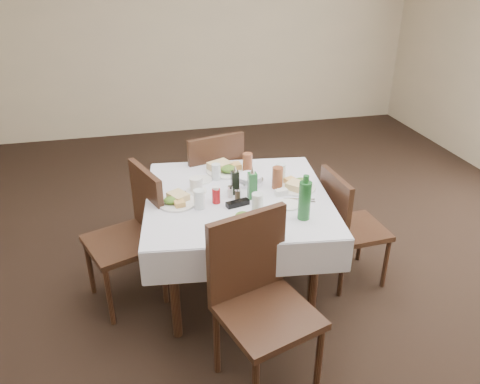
{
  "coord_description": "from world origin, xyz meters",
  "views": [
    {
      "loc": [
        -0.77,
        -2.68,
        2.19
      ],
      "look_at": [
        -0.15,
        -0.04,
        0.8
      ],
      "focal_mm": 35.0,
      "sensor_mm": 36.0,
      "label": 1
    }
  ],
  "objects": [
    {
      "name": "water_w",
      "position": [
        -0.43,
        -0.12,
        0.82
      ],
      "size": [
        0.07,
        0.07,
        0.12
      ],
      "color": "silver",
      "rests_on": "dining_table"
    },
    {
      "name": "iced_tea_a",
      "position": [
        -0.01,
        0.33,
        0.84
      ],
      "size": [
        0.07,
        0.07,
        0.15
      ],
      "color": "brown",
      "rests_on": "dining_table"
    },
    {
      "name": "water_e",
      "position": [
        0.19,
        0.15,
        0.82
      ],
      "size": [
        0.07,
        0.07,
        0.12
      ],
      "color": "silver",
      "rests_on": "dining_table"
    },
    {
      "name": "ground_plane",
      "position": [
        0.0,
        0.0,
        0.0
      ],
      "size": [
        7.0,
        7.0,
        0.0
      ],
      "primitive_type": "plane",
      "color": "black"
    },
    {
      "name": "chair_south",
      "position": [
        -0.22,
        -0.77,
        0.57
      ],
      "size": [
        0.59,
        0.59,
        1.0
      ],
      "color": "black",
      "rests_on": "ground"
    },
    {
      "name": "bread_basket",
      "position": [
        -0.04,
        0.14,
        0.79
      ],
      "size": [
        0.19,
        0.19,
        0.06
      ],
      "color": "silver",
      "rests_on": "dining_table"
    },
    {
      "name": "meal_west",
      "position": [
        -0.56,
        -0.03,
        0.78
      ],
      "size": [
        0.24,
        0.24,
        0.05
      ],
      "color": "white",
      "rests_on": "dining_table"
    },
    {
      "name": "sunglasses",
      "position": [
        -0.19,
        -0.15,
        0.78
      ],
      "size": [
        0.16,
        0.08,
        0.03
      ],
      "color": "black",
      "rests_on": "dining_table"
    },
    {
      "name": "chair_north",
      "position": [
        -0.21,
        0.7,
        0.55
      ],
      "size": [
        0.55,
        0.55,
        0.96
      ],
      "color": "black",
      "rests_on": "ground"
    },
    {
      "name": "cutlery_s",
      "position": [
        -0.29,
        -0.46,
        0.77
      ],
      "size": [
        0.07,
        0.18,
        0.01
      ],
      "color": "silver",
      "rests_on": "dining_table"
    },
    {
      "name": "dining_table",
      "position": [
        -0.16,
        -0.01,
        0.67
      ],
      "size": [
        1.34,
        1.34,
        0.76
      ],
      "color": "black",
      "rests_on": "ground"
    },
    {
      "name": "chair_east",
      "position": [
        0.61,
        -0.08,
        0.49
      ],
      "size": [
        0.44,
        0.44,
        0.87
      ],
      "color": "black",
      "rests_on": "ground"
    },
    {
      "name": "sugar_caddy",
      "position": [
        0.12,
        -0.07,
        0.78
      ],
      "size": [
        0.09,
        0.06,
        0.04
      ],
      "color": "white",
      "rests_on": "dining_table"
    },
    {
      "name": "water_s",
      "position": [
        -0.09,
        -0.26,
        0.83
      ],
      "size": [
        0.07,
        0.07,
        0.13
      ],
      "color": "silver",
      "rests_on": "dining_table"
    },
    {
      "name": "cutlery_w",
      "position": [
        -0.5,
        0.1,
        0.77
      ],
      "size": [
        0.16,
        0.09,
        0.01
      ],
      "color": "silver",
      "rests_on": "dining_table"
    },
    {
      "name": "side_plate_b",
      "position": [
        0.12,
        -0.22,
        0.77
      ],
      "size": [
        0.15,
        0.15,
        0.01
      ],
      "color": "white",
      "rests_on": "dining_table"
    },
    {
      "name": "coffee_mug",
      "position": [
        -0.41,
        0.11,
        0.81
      ],
      "size": [
        0.14,
        0.14,
        0.1
      ],
      "color": "white",
      "rests_on": "dining_table"
    },
    {
      "name": "meal_north",
      "position": [
        -0.16,
        0.38,
        0.79
      ],
      "size": [
        0.3,
        0.3,
        0.07
      ],
      "color": "white",
      "rests_on": "dining_table"
    },
    {
      "name": "oil_cruet_green",
      "position": [
        -0.07,
        -0.07,
        0.86
      ],
      "size": [
        0.05,
        0.05,
        0.23
      ],
      "color": "#21622C",
      "rests_on": "dining_table"
    },
    {
      "name": "cutlery_e",
      "position": [
        0.21,
        -0.18,
        0.77
      ],
      "size": [
        0.21,
        0.1,
        0.01
      ],
      "color": "silver",
      "rests_on": "dining_table"
    },
    {
      "name": "room_shell",
      "position": [
        0.0,
        0.0,
        1.71
      ],
      "size": [
        6.04,
        7.04,
        2.8
      ],
      "color": "beige",
      "rests_on": "ground"
    },
    {
      "name": "cutlery_n",
      "position": [
        -0.06,
        0.33,
        0.77
      ],
      "size": [
        0.07,
        0.18,
        0.01
      ],
      "color": "silver",
      "rests_on": "dining_table"
    },
    {
      "name": "side_plate_a",
      "position": [
        -0.35,
        0.27,
        0.77
      ],
      "size": [
        0.14,
        0.14,
        0.01
      ],
      "color": "white",
      "rests_on": "dining_table"
    },
    {
      "name": "meal_east",
      "position": [
        0.26,
        0.0,
        0.78
      ],
      "size": [
        0.27,
        0.27,
        0.06
      ],
      "color": "white",
      "rests_on": "dining_table"
    },
    {
      "name": "chair_west",
      "position": [
        -0.85,
        0.1,
        0.54
      ],
      "size": [
        0.58,
        0.58,
        0.95
      ],
      "color": "black",
      "rests_on": "ground"
    },
    {
      "name": "oil_cruet_dark",
      "position": [
        -0.17,
        0.02,
        0.85
      ],
      "size": [
        0.05,
        0.05,
        0.2
      ],
      "color": "black",
      "rests_on": "dining_table"
    },
    {
      "name": "salt_shaker",
      "position": [
        -0.21,
        -0.02,
        0.8
      ],
      "size": [
        0.04,
        0.04,
        0.08
      ],
      "color": "white",
      "rests_on": "dining_table"
    },
    {
      "name": "green_bottle",
      "position": [
        0.16,
        -0.39,
        0.89
      ],
      "size": [
        0.07,
        0.07,
        0.28
      ],
      "color": "#21622C",
      "rests_on": "dining_table"
    },
    {
      "name": "iced_tea_b",
      "position": [
        0.13,
        0.04,
        0.84
      ],
      "size": [
        0.07,
        0.07,
        0.15
      ],
      "color": "brown",
      "rests_on": "dining_table"
    },
    {
      "name": "ketchup_bottle",
      "position": [
        -0.31,
        -0.08,
        0.82
      ],
      "size": [
        0.05,
        0.05,
        0.11
      ],
      "color": "#A91115",
      "rests_on": "dining_table"
    },
    {
      "name": "water_n",
      "position": [
        -0.25,
        0.27,
        0.82
      ],
      "size": [
        0.06,
        0.06,
        0.12
      ],
      "color": "silver",
      "rests_on": "dining_table"
    },
    {
      "name": "pepper_shaker",
      "position": [
        -0.17,
        -0.07,
        0.8
      ],
      "size": [
        0.04,
        0.04,
        0.08
      ],
      "color": "#413524",
      "rests_on": "dining_table"
    },
    {
      "name": "meal_south",
      "position": [
        -0.19,
        -0.37,
        0.78
      ],
      "size": [
        0.25,
        0.25,
        0.05
      ],
      "color": "white",
      "rests_on": "dining_table"
    }
  ]
}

